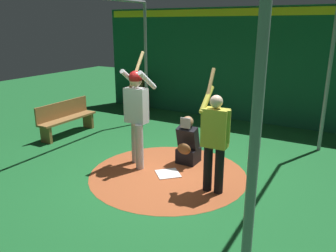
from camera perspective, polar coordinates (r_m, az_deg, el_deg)
The scene contains 10 objects.
ground_plane at distance 6.43m, azimuth 0.00°, elevation -8.14°, with size 25.23×25.23×0.00m, color #195B28.
dirt_circle at distance 6.42m, azimuth 0.00°, elevation -8.11°, with size 2.95×2.95×0.01m, color #9E4C28.
home_plate at distance 6.42m, azimuth 0.00°, elevation -8.04°, with size 0.42×0.42×0.01m, color white.
batter at distance 6.49m, azimuth -5.34°, elevation 2.94°, with size 0.68×0.49×2.21m.
catcher at distance 6.79m, azimuth 3.37°, elevation -3.19°, with size 0.58×0.40×0.99m.
visitor at distance 5.50m, azimuth 7.89°, elevation -1.90°, with size 0.55×0.51×2.03m.
back_wall at distance 9.96m, azimuth 12.88°, elevation 10.00°, with size 0.22×9.23×3.18m.
cage_frame at distance 5.84m, azimuth 0.00°, elevation 12.59°, with size 5.68×4.70×3.30m.
bat_rack at distance 11.34m, azimuth -4.12°, elevation 5.46°, with size 1.18×0.20×1.05m.
bench at distance 8.93m, azimuth -16.82°, elevation 1.36°, with size 1.68×0.36×0.85m.
Camera 1 is at (5.06, 2.89, 2.71)m, focal length 36.08 mm.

